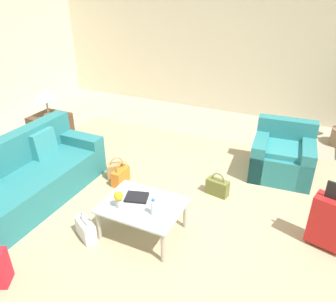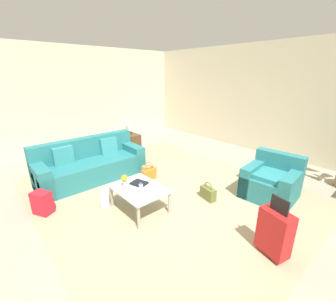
{
  "view_description": "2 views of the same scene",
  "coord_description": "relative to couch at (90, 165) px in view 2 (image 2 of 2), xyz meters",
  "views": [
    {
      "loc": [
        1.19,
        -3.17,
        2.75
      ],
      "look_at": [
        -0.23,
        -0.15,
        1.0
      ],
      "focal_mm": 35.0,
      "sensor_mm": 36.0,
      "label": 1
    },
    {
      "loc": [
        2.47,
        -2.38,
        2.27
      ],
      "look_at": [
        -0.52,
        0.26,
        0.88
      ],
      "focal_mm": 24.0,
      "sensor_mm": 36.0,
      "label": 2
    }
  ],
  "objects": [
    {
      "name": "handbag_tan",
      "position": [
        0.81,
        1.04,
        -0.18
      ],
      "size": [
        0.33,
        0.32,
        0.36
      ],
      "color": "tan",
      "rests_on": "ground"
    },
    {
      "name": "couch",
      "position": [
        0.0,
        0.0,
        0.0
      ],
      "size": [
        0.87,
        2.3,
        0.9
      ],
      "color": "teal",
      "rests_on": "ground"
    },
    {
      "name": "side_table",
      "position": [
        -1.01,
        1.6,
        -0.04
      ],
      "size": [
        0.6,
        0.6,
        0.54
      ],
      "primitive_type": "cube",
      "color": "#513823",
      "rests_on": "ground"
    },
    {
      "name": "suitcase_red",
      "position": [
        3.79,
        0.8,
        0.05
      ],
      "size": [
        0.44,
        0.31,
        0.85
      ],
      "color": "red",
      "rests_on": "ground"
    },
    {
      "name": "armchair",
      "position": [
        3.09,
        2.27,
        -0.02
      ],
      "size": [
        0.96,
        0.94,
        0.83
      ],
      "color": "teal",
      "rests_on": "ground"
    },
    {
      "name": "wall_back",
      "position": [
        2.19,
        4.66,
        1.24
      ],
      "size": [
        10.24,
        0.12,
        3.1
      ],
      "primitive_type": "cube",
      "color": "beige",
      "rests_on": "ground"
    },
    {
      "name": "water_bottle",
      "position": [
        1.99,
        -0.0,
        0.21
      ],
      "size": [
        0.06,
        0.06,
        0.2
      ],
      "color": "silver",
      "rests_on": "coffee_table"
    },
    {
      "name": "handbag_white",
      "position": [
        1.22,
        -0.27,
        -0.18
      ],
      "size": [
        0.35,
        0.28,
        0.36
      ],
      "color": "white",
      "rests_on": "ground"
    },
    {
      "name": "wall_left",
      "position": [
        -2.87,
        0.6,
        1.24
      ],
      "size": [
        0.12,
        8.0,
        3.1
      ],
      "primitive_type": "cube",
      "color": "beige",
      "rests_on": "ground"
    },
    {
      "name": "flower_vase",
      "position": [
        1.57,
        -0.05,
        0.24
      ],
      "size": [
        0.11,
        0.11,
        0.21
      ],
      "color": "#B2B7BC",
      "rests_on": "coffee_table"
    },
    {
      "name": "backpack_red",
      "position": [
        0.79,
        -1.19,
        -0.12
      ],
      "size": [
        0.36,
        0.34,
        0.4
      ],
      "color": "red",
      "rests_on": "ground"
    },
    {
      "name": "coffee_table",
      "position": [
        1.79,
        0.1,
        0.06
      ],
      "size": [
        0.94,
        0.73,
        0.43
      ],
      "color": "silver",
      "rests_on": "ground"
    },
    {
      "name": "area_rug",
      "position": [
        1.59,
        0.8,
        -0.3
      ],
      "size": [
        5.2,
        4.4,
        0.01
      ],
      "primitive_type": "cube",
      "color": "tan",
      "rests_on": "ground"
    },
    {
      "name": "table_lamp",
      "position": [
        -1.01,
        1.6,
        0.62
      ],
      "size": [
        0.44,
        0.44,
        0.5
      ],
      "color": "#ADA899",
      "rests_on": "side_table"
    },
    {
      "name": "coffee_table_book",
      "position": [
        1.67,
        0.18,
        0.13
      ],
      "size": [
        0.32,
        0.28,
        0.03
      ],
      "primitive_type": "cube",
      "rotation": [
        0.0,
        0.0,
        0.29
      ],
      "color": "black",
      "rests_on": "coffee_table"
    },
    {
      "name": "handbag_orange",
      "position": [
        0.95,
        0.92,
        -0.18
      ],
      "size": [
        0.14,
        0.32,
        0.36
      ],
      "color": "orange",
      "rests_on": "ground"
    },
    {
      "name": "handbag_olive",
      "position": [
        2.36,
        1.26,
        -0.18
      ],
      "size": [
        0.34,
        0.19,
        0.36
      ],
      "color": "olive",
      "rests_on": "ground"
    },
    {
      "name": "ground_plane",
      "position": [
        2.19,
        0.6,
        -0.31
      ],
      "size": [
        12.0,
        12.0,
        0.0
      ],
      "primitive_type": "plane",
      "color": "#A89E89"
    }
  ]
}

